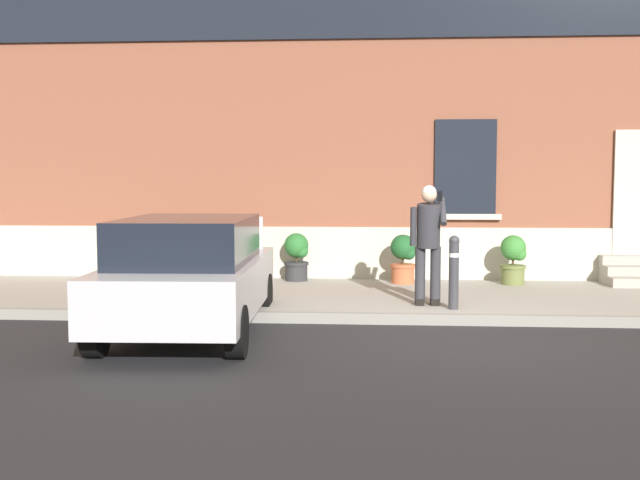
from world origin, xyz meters
TOP-DOWN VIEW (x-y plane):
  - ground_plane at (0.00, 0.00)m, footprint 80.00×80.00m
  - sidewalk at (0.00, 2.80)m, footprint 24.00×3.60m
  - curb_edge at (0.00, 0.94)m, footprint 24.00×0.12m
  - building_facade at (0.01, 5.29)m, footprint 24.00×1.52m
  - hatchback_car_silver at (-3.33, 0.14)m, footprint 1.91×4.12m
  - bollard_near_person at (0.15, 1.35)m, footprint 0.15×0.15m
  - bollard_far_left at (-3.14, 1.35)m, footprint 0.15×0.15m
  - person_on_phone at (-0.20, 1.61)m, footprint 0.51×0.49m
  - planter_cream at (-4.28, 3.83)m, footprint 0.44×0.44m
  - planter_charcoal at (-2.37, 4.20)m, footprint 0.44×0.44m
  - planter_terracotta at (-0.47, 4.00)m, footprint 0.44×0.44m
  - planter_olive at (1.44, 3.98)m, footprint 0.44×0.44m

SIDE VIEW (x-z plane):
  - ground_plane at x=0.00m, z-range 0.00..0.00m
  - sidewalk at x=0.00m, z-range 0.00..0.15m
  - curb_edge at x=0.00m, z-range 0.00..0.15m
  - planter_cream at x=-4.28m, z-range 0.18..1.04m
  - planter_charcoal at x=-2.37m, z-range 0.18..1.04m
  - planter_terracotta at x=-0.47m, z-range 0.18..1.04m
  - planter_olive at x=1.44m, z-range 0.18..1.04m
  - bollard_near_person at x=0.15m, z-range 0.19..1.24m
  - bollard_far_left at x=-3.14m, z-range 0.19..1.24m
  - hatchback_car_silver at x=-3.33m, z-range 0.04..1.54m
  - person_on_phone at x=-0.20m, z-range 0.28..2.02m
  - building_facade at x=0.01m, z-range -0.02..7.48m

